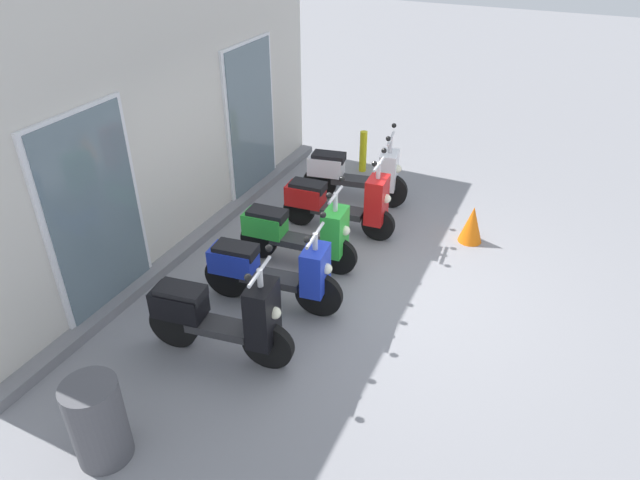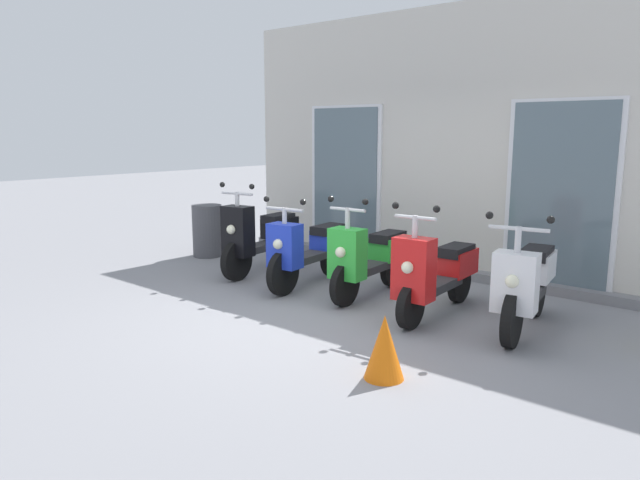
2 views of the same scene
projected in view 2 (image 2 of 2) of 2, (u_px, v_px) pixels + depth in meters
name	position (u px, v px, depth m)	size (l,w,h in m)	color
ground_plane	(311.00, 316.00, 6.26)	(40.00, 40.00, 0.00)	gray
storefront_facade	(446.00, 147.00, 8.02)	(6.70, 0.50, 3.54)	beige
scooter_black	(260.00, 237.00, 8.06)	(0.58, 1.57, 1.27)	black
scooter_blue	(310.00, 249.00, 7.42)	(0.60, 1.65, 1.16)	black
scooter_green	(370.00, 257.00, 6.95)	(0.52, 1.56, 1.22)	black
scooter_red	(436.00, 272.00, 6.21)	(0.51, 1.61, 1.24)	black
scooter_white	(527.00, 283.00, 5.73)	(0.64, 1.60, 1.22)	black
trash_bin	(207.00, 231.00, 9.19)	(0.46, 0.46, 0.80)	#4C4C51
traffic_cone	(384.00, 347.00, 4.65)	(0.32, 0.32, 0.52)	orange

